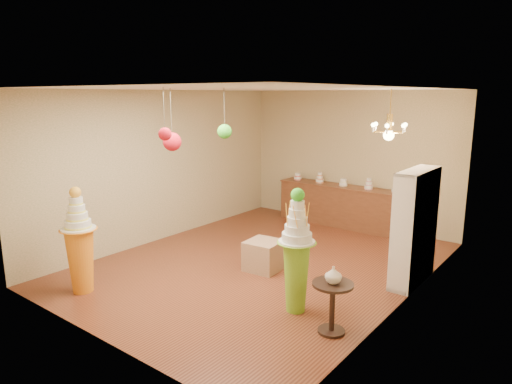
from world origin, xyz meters
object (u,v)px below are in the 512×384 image
Objects in this scene: pedestal_green at (296,261)px; pedestal_orange at (80,251)px; sideboard at (342,205)px; round_table at (332,301)px.

pedestal_orange is at bearing -153.59° from pedestal_green.
pedestal_orange reaches higher than sideboard.
round_table is at bearing -64.29° from sideboard.
pedestal_green reaches higher than pedestal_orange.
pedestal_orange reaches higher than round_table.
sideboard is 4.84m from round_table.
pedestal_green is at bearing 26.41° from pedestal_orange.
pedestal_green is 0.77m from round_table.
pedestal_orange is 2.45× the size of round_table.
pedestal_green is 0.57× the size of sideboard.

